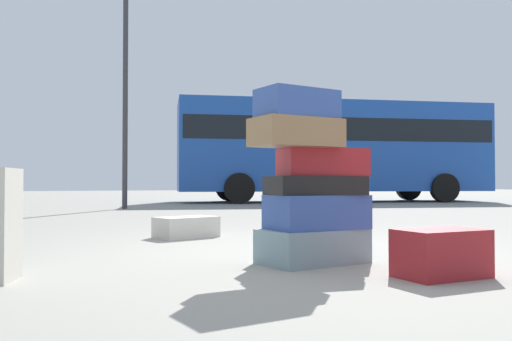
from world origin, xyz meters
name	(u,v)px	position (x,y,z in m)	size (l,w,h in m)	color
ground_plane	(304,259)	(0.00, 0.00, 0.00)	(80.00, 80.00, 0.00)	gray
suitcase_tower	(311,189)	(-0.08, -0.26, 0.56)	(0.95, 0.61, 1.28)	gray
suitcase_cream_upright_blue	(186,227)	(-0.39, 2.02, 0.11)	(0.66, 0.39, 0.23)	beige
suitcase_maroon_white_trunk	(441,253)	(0.40, -1.09, 0.15)	(0.56, 0.35, 0.31)	maroon
suitcase_navy_right_side	(325,238)	(0.47, 0.47, 0.10)	(0.74, 0.35, 0.19)	#334F99
person_bearded_onlooker	(320,160)	(2.37, 3.82, 0.98)	(0.30, 0.33, 1.64)	#3F334C
parked_bus	(332,145)	(7.14, 11.19, 1.83)	(10.24, 4.78, 3.15)	#1E4CA5
lamp_post	(126,34)	(0.12, 9.01, 4.13)	(0.36, 0.36, 6.36)	#333338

